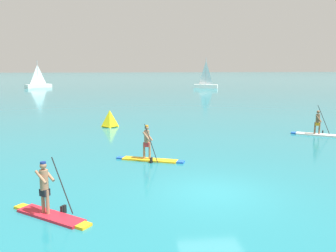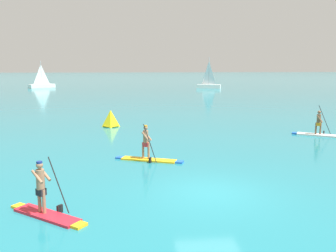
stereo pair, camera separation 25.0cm
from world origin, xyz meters
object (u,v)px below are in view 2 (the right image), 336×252
sailboat_left_horizon (42,84)px  sailboat_right_horizon (209,84)px  race_marker_buoy (111,119)px  paddleboarder_near_left (45,203)px  paddleboarder_mid_center (148,152)px  paddleboarder_far_right (318,131)px

sailboat_left_horizon → sailboat_right_horizon: size_ratio=0.90×
race_marker_buoy → paddleboarder_near_left: bearing=-93.9°
paddleboarder_near_left → race_marker_buoy: (1.12, 16.51, 0.14)m
paddleboarder_near_left → sailboat_right_horizon: size_ratio=0.44×
paddleboarder_mid_center → sailboat_right_horizon: (14.77, 54.56, 0.41)m
paddleboarder_near_left → sailboat_right_horizon: (18.26, 60.85, 0.41)m
race_marker_buoy → sailboat_right_horizon: (17.15, 44.34, 0.27)m
paddleboarder_mid_center → sailboat_right_horizon: size_ratio=0.54×
sailboat_left_horizon → sailboat_right_horizon: 34.46m
paddleboarder_near_left → paddleboarder_mid_center: (3.49, 6.30, -0.00)m
paddleboarder_mid_center → sailboat_right_horizon: 56.52m
paddleboarder_near_left → race_marker_buoy: 16.55m
sailboat_right_horizon → race_marker_buoy: bearing=90.7°
paddleboarder_mid_center → sailboat_left_horizon: (-19.27, 59.90, 0.24)m
paddleboarder_far_right → race_marker_buoy: size_ratio=2.34×
paddleboarder_mid_center → paddleboarder_far_right: (11.61, 5.19, -0.09)m
paddleboarder_mid_center → paddleboarder_far_right: paddleboarder_far_right is taller
race_marker_buoy → sailboat_left_horizon: 52.49m
race_marker_buoy → paddleboarder_far_right: bearing=-19.8°
sailboat_right_horizon → sailboat_left_horizon: bearing=12.9°
paddleboarder_far_right → sailboat_left_horizon: (-30.88, 54.71, 0.33)m
sailboat_right_horizon → paddleboarder_far_right: bearing=108.2°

